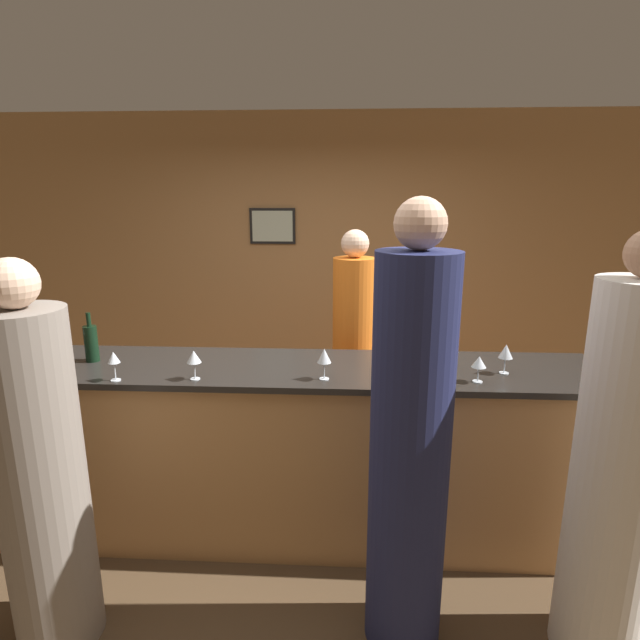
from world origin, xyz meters
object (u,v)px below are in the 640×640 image
object	(u,v)px
guest_1	(41,477)
wine_bottle_1	(441,363)
guest_2	(617,474)
wine_bottle_0	(91,343)
guest_0	(410,452)
bartender	(353,366)

from	to	relation	value
guest_1	wine_bottle_1	size ratio (longest dim) A/B	6.73
guest_2	wine_bottle_0	size ratio (longest dim) A/B	6.51
guest_0	wine_bottle_0	xyz separation A→B (m)	(-1.78, 0.75, 0.24)
guest_1	wine_bottle_0	distance (m)	0.93
guest_1	wine_bottle_1	world-z (taller)	guest_1
guest_0	guest_2	bearing A→B (deg)	-1.96
guest_0	guest_1	world-z (taller)	guest_0
guest_0	wine_bottle_1	bearing A→B (deg)	67.37
guest_2	wine_bottle_0	world-z (taller)	guest_2
guest_1	wine_bottle_1	bearing A→B (deg)	18.44
guest_2	wine_bottle_1	size ratio (longest dim) A/B	7.17
wine_bottle_0	bartender	bearing A→B (deg)	22.88
wine_bottle_1	guest_2	bearing A→B (deg)	-39.96
wine_bottle_0	guest_0	bearing A→B (deg)	-22.92
guest_0	guest_2	size ratio (longest dim) A/B	1.06
bartender	guest_1	bearing A→B (deg)	47.25
bartender	guest_2	bearing A→B (deg)	127.42
bartender	guest_2	xyz separation A→B (m)	(1.10, -1.43, 0.03)
bartender	guest_0	world-z (taller)	guest_0
bartender	wine_bottle_1	size ratio (longest dim) A/B	6.80
guest_1	bartender	bearing A→B (deg)	47.25
bartender	guest_1	distance (m)	2.04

